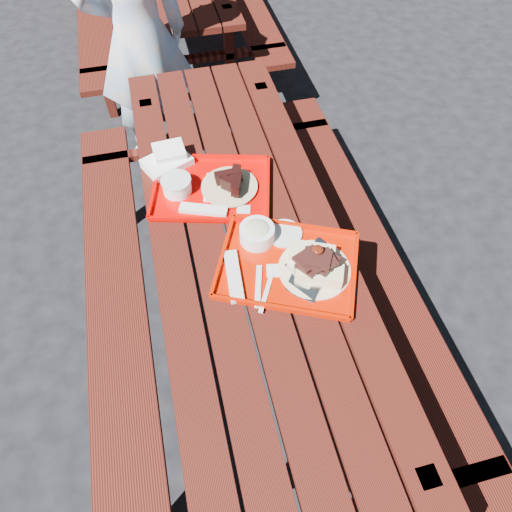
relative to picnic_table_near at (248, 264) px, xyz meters
name	(u,v)px	position (x,y,z in m)	size (l,w,h in m)	color
ground	(249,326)	(0.00, 0.00, -0.56)	(60.00, 60.00, 0.00)	black
picnic_table_near	(248,264)	(0.00, 0.00, 0.00)	(1.41, 2.40, 0.75)	#4B180E
near_tray	(289,256)	(0.12, -0.16, 0.23)	(0.61, 0.56, 0.16)	#BB1500
far_tray	(209,187)	(-0.10, 0.27, 0.21)	(0.57, 0.49, 0.08)	#D10200
white_cloth	(168,160)	(-0.24, 0.47, 0.22)	(0.24, 0.21, 0.08)	white
person	(139,38)	(-0.27, 1.48, 0.25)	(0.59, 0.39, 1.61)	#B5D4F3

